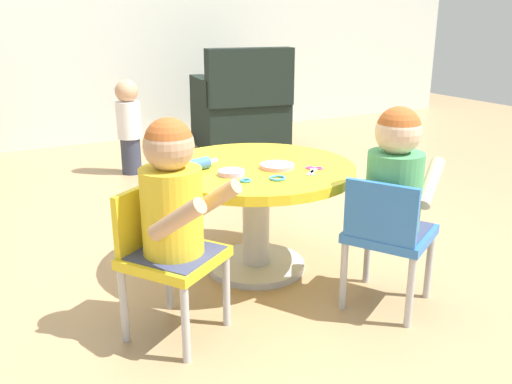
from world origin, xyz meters
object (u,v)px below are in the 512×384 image
at_px(seated_child_left, 172,194).
at_px(armchair_dark, 241,112).
at_px(child_chair_left, 166,254).
at_px(rolling_pin, 194,165).
at_px(child_chair_right, 387,235).
at_px(craft_scissors, 313,170).
at_px(craft_table, 256,192).
at_px(seated_child_right, 395,175).
at_px(toddler_standing, 129,124).

relative_size(seated_child_left, armchair_dark, 0.60).
distance_m(child_chair_left, rolling_pin, 0.48).
bearing_deg(rolling_pin, seated_child_left, -121.40).
xyz_separation_m(child_chair_right, craft_scissors, (-0.11, 0.36, 0.18)).
xyz_separation_m(craft_table, rolling_pin, (-0.27, 0.04, 0.15)).
bearing_deg(seated_child_right, child_chair_right, -149.70).
bearing_deg(craft_table, child_chair_left, -149.50).
bearing_deg(toddler_standing, armchair_dark, 17.72).
relative_size(child_chair_right, toddler_standing, 0.80).
height_order(toddler_standing, rolling_pin, toddler_standing).
height_order(craft_table, seated_child_right, seated_child_right).
distance_m(seated_child_right, rolling_pin, 0.81).
distance_m(craft_table, craft_scissors, 0.28).
distance_m(child_chair_right, rolling_pin, 0.82).
relative_size(craft_table, seated_child_right, 1.67).
distance_m(child_chair_left, armchair_dark, 2.90).
height_order(child_chair_left, craft_scissors, child_chair_left).
bearing_deg(craft_table, rolling_pin, 171.03).
xyz_separation_m(seated_child_left, rolling_pin, (0.23, 0.38, -0.02)).
bearing_deg(craft_table, toddler_standing, 91.58).
xyz_separation_m(craft_table, armchair_dark, (1.01, 2.15, -0.06)).
relative_size(child_chair_right, craft_scissors, 3.98).
relative_size(child_chair_left, seated_child_left, 1.05).
distance_m(armchair_dark, rolling_pin, 2.47).
distance_m(seated_child_right, craft_scissors, 0.37).
bearing_deg(craft_scissors, child_chair_right, -73.33).
bearing_deg(child_chair_left, child_chair_right, -16.24).
bearing_deg(craft_table, armchair_dark, 64.77).
height_order(seated_child_left, craft_scissors, seated_child_left).
distance_m(child_chair_right, armchair_dark, 2.79).
height_order(craft_table, seated_child_left, seated_child_left).
height_order(craft_table, toddler_standing, toddler_standing).
bearing_deg(craft_scissors, seated_child_left, -167.00).
bearing_deg(seated_child_left, craft_table, 34.26).
distance_m(child_chair_left, toddler_standing, 2.17).
xyz_separation_m(seated_child_right, armchair_dark, (0.70, 2.67, -0.22)).
distance_m(seated_child_left, child_chair_right, 0.83).
height_order(seated_child_right, armchair_dark, armchair_dark).
bearing_deg(armchair_dark, seated_child_left, -121.30).
bearing_deg(craft_scissors, craft_table, 132.32).
xyz_separation_m(toddler_standing, craft_scissors, (0.22, -1.99, 0.13)).
height_order(seated_child_left, child_chair_right, seated_child_left).
height_order(child_chair_left, rolling_pin, same).
height_order(craft_table, armchair_dark, armchair_dark).
distance_m(rolling_pin, craft_scissors, 0.49).
bearing_deg(rolling_pin, child_chair_left, -126.18).
bearing_deg(child_chair_right, armchair_dark, 74.70).
bearing_deg(craft_scissors, child_chair_left, -170.04).
bearing_deg(child_chair_left, rolling_pin, 53.82).
relative_size(child_chair_left, child_chair_right, 1.00).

